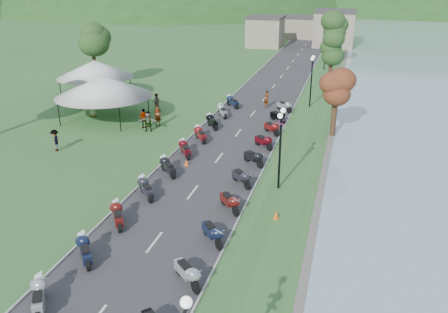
% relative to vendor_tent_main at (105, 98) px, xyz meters
% --- Properties ---
extents(road, '(7.00, 120.00, 0.02)m').
position_rel_vendor_tent_main_xyz_m(road, '(12.67, 11.31, -1.99)').
color(road, '#363638').
rests_on(road, ground).
extents(hills_backdrop, '(360.00, 120.00, 76.00)m').
position_rel_vendor_tent_main_xyz_m(hills_backdrop, '(12.67, 171.31, -2.00)').
color(hills_backdrop, '#285621').
rests_on(hills_backdrop, ground).
extents(far_building, '(18.00, 16.00, 5.00)m').
position_rel_vendor_tent_main_xyz_m(far_building, '(10.67, 56.31, 0.50)').
color(far_building, gray).
rests_on(far_building, ground).
extents(moto_row_left, '(2.60, 41.08, 1.10)m').
position_rel_vendor_tent_main_xyz_m(moto_row_left, '(10.18, -12.31, -1.45)').
color(moto_row_left, '#331411').
rests_on(moto_row_left, ground).
extents(moto_row_right, '(2.60, 37.81, 1.10)m').
position_rel_vendor_tent_main_xyz_m(moto_row_right, '(15.39, -10.80, -1.45)').
color(moto_row_right, '#331411').
rests_on(moto_row_right, ground).
extents(vendor_tent_main, '(5.86, 5.86, 4.00)m').
position_rel_vendor_tent_main_xyz_m(vendor_tent_main, '(0.00, 0.00, 0.00)').
color(vendor_tent_main, silver).
rests_on(vendor_tent_main, ground).
extents(vendor_tent_side, '(5.36, 5.36, 4.00)m').
position_rel_vendor_tent_main_xyz_m(vendor_tent_side, '(-4.91, 7.18, 0.00)').
color(vendor_tent_side, silver).
rests_on(vendor_tent_side, ground).
extents(tree_lakeside, '(2.30, 2.30, 6.38)m').
position_rel_vendor_tent_main_xyz_m(tree_lakeside, '(20.37, 0.65, 1.19)').
color(tree_lakeside, '#2F5623').
rests_on(tree_lakeside, ground).
extents(pedestrian_a, '(0.78, 0.85, 1.90)m').
position_rel_vendor_tent_main_xyz_m(pedestrian_a, '(5.37, -0.60, -2.00)').
color(pedestrian_a, slate).
rests_on(pedestrian_a, ground).
extents(pedestrian_b, '(0.91, 0.65, 1.69)m').
position_rel_vendor_tent_main_xyz_m(pedestrian_b, '(3.28, 4.06, -2.00)').
color(pedestrian_b, slate).
rests_on(pedestrian_b, ground).
extents(pedestrian_c, '(1.00, 1.13, 1.66)m').
position_rel_vendor_tent_main_xyz_m(pedestrian_c, '(0.29, -8.41, -2.00)').
color(pedestrian_c, slate).
rests_on(pedestrian_c, ground).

